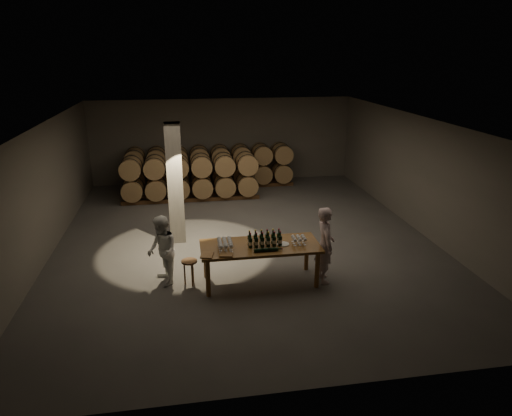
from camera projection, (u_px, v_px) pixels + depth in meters
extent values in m
plane|color=#54524F|center=(245.00, 239.00, 12.56)|extent=(12.00, 12.00, 0.00)
plane|color=#605E59|center=(244.00, 122.00, 11.51)|extent=(12.00, 12.00, 0.00)
plane|color=#6A665B|center=(223.00, 141.00, 17.63)|extent=(10.00, 0.00, 10.00)
plane|color=#6A665B|center=(302.00, 298.00, 6.44)|extent=(10.00, 0.00, 10.00)
plane|color=#6A665B|center=(44.00, 192.00, 11.27)|extent=(0.00, 12.00, 12.00)
plane|color=#6A665B|center=(420.00, 175.00, 12.80)|extent=(0.00, 12.00, 12.00)
cube|color=slate|center=(175.00, 184.00, 11.95)|extent=(0.40, 0.40, 3.20)
cylinder|color=brown|center=(208.00, 278.00, 9.51)|extent=(0.10, 0.10, 0.84)
cylinder|color=brown|center=(317.00, 270.00, 9.87)|extent=(0.10, 0.10, 0.84)
cylinder|color=brown|center=(206.00, 260.00, 10.31)|extent=(0.10, 0.10, 0.84)
cylinder|color=brown|center=(307.00, 253.00, 10.67)|extent=(0.10, 0.10, 0.84)
cube|color=brown|center=(260.00, 246.00, 9.94)|extent=(2.60, 1.10, 0.06)
cube|color=#55341D|center=(212.00, 188.00, 17.02)|extent=(6.26, 0.10, 0.12)
cube|color=#55341D|center=(210.00, 183.00, 17.58)|extent=(6.26, 0.10, 0.12)
cylinder|color=#AB7A4D|center=(136.00, 178.00, 16.75)|extent=(0.70, 0.95, 0.70)
cylinder|color=black|center=(136.00, 180.00, 16.51)|extent=(0.73, 0.04, 0.73)
cylinder|color=black|center=(137.00, 176.00, 16.99)|extent=(0.73, 0.04, 0.73)
cylinder|color=#AB7A4D|center=(158.00, 177.00, 16.87)|extent=(0.70, 0.95, 0.70)
cylinder|color=black|center=(158.00, 179.00, 16.63)|extent=(0.73, 0.04, 0.73)
cylinder|color=black|center=(158.00, 175.00, 17.11)|extent=(0.73, 0.04, 0.73)
cylinder|color=#AB7A4D|center=(179.00, 176.00, 16.99)|extent=(0.70, 0.95, 0.70)
cylinder|color=black|center=(179.00, 178.00, 16.75)|extent=(0.73, 0.04, 0.73)
cylinder|color=black|center=(179.00, 174.00, 17.23)|extent=(0.73, 0.04, 0.73)
cylinder|color=#AB7A4D|center=(200.00, 175.00, 17.11)|extent=(0.70, 0.95, 0.70)
cylinder|color=black|center=(201.00, 177.00, 16.87)|extent=(0.73, 0.04, 0.73)
cylinder|color=black|center=(200.00, 174.00, 17.35)|extent=(0.73, 0.04, 0.73)
cylinder|color=#AB7A4D|center=(221.00, 174.00, 17.23)|extent=(0.70, 0.95, 0.70)
cylinder|color=black|center=(222.00, 176.00, 16.98)|extent=(0.73, 0.04, 0.73)
cylinder|color=black|center=(220.00, 173.00, 17.47)|extent=(0.73, 0.04, 0.73)
cylinder|color=#AB7A4D|center=(241.00, 174.00, 17.35)|extent=(0.70, 0.95, 0.70)
cylinder|color=black|center=(242.00, 175.00, 17.10)|extent=(0.73, 0.04, 0.73)
cylinder|color=black|center=(241.00, 172.00, 17.59)|extent=(0.73, 0.04, 0.73)
cylinder|color=#AB7A4D|center=(262.00, 173.00, 17.46)|extent=(0.70, 0.95, 0.70)
cylinder|color=black|center=(263.00, 174.00, 17.22)|extent=(0.73, 0.04, 0.73)
cylinder|color=black|center=(260.00, 171.00, 17.71)|extent=(0.73, 0.04, 0.73)
cylinder|color=#AB7A4D|center=(281.00, 172.00, 17.58)|extent=(0.70, 0.95, 0.70)
cylinder|color=black|center=(283.00, 174.00, 17.34)|extent=(0.73, 0.04, 0.73)
cylinder|color=black|center=(280.00, 170.00, 17.83)|extent=(0.73, 0.04, 0.73)
cylinder|color=#AB7A4D|center=(135.00, 158.00, 16.51)|extent=(0.70, 0.95, 0.70)
cylinder|color=black|center=(134.00, 160.00, 16.27)|extent=(0.73, 0.04, 0.73)
cylinder|color=black|center=(135.00, 157.00, 16.75)|extent=(0.73, 0.04, 0.73)
cylinder|color=#AB7A4D|center=(156.00, 157.00, 16.63)|extent=(0.70, 0.95, 0.70)
cylinder|color=black|center=(156.00, 159.00, 16.39)|extent=(0.73, 0.04, 0.73)
cylinder|color=black|center=(157.00, 156.00, 16.87)|extent=(0.73, 0.04, 0.73)
cylinder|color=#AB7A4D|center=(178.00, 157.00, 16.75)|extent=(0.70, 0.95, 0.70)
cylinder|color=black|center=(178.00, 158.00, 16.50)|extent=(0.73, 0.04, 0.73)
cylinder|color=black|center=(178.00, 155.00, 16.99)|extent=(0.73, 0.04, 0.73)
cylinder|color=#AB7A4D|center=(199.00, 156.00, 16.87)|extent=(0.70, 0.95, 0.70)
cylinder|color=black|center=(200.00, 158.00, 16.62)|extent=(0.73, 0.04, 0.73)
cylinder|color=black|center=(199.00, 154.00, 17.11)|extent=(0.73, 0.04, 0.73)
cylinder|color=#AB7A4D|center=(220.00, 155.00, 16.98)|extent=(0.70, 0.95, 0.70)
cylinder|color=black|center=(221.00, 157.00, 16.74)|extent=(0.73, 0.04, 0.73)
cylinder|color=black|center=(220.00, 154.00, 17.23)|extent=(0.73, 0.04, 0.73)
cylinder|color=#AB7A4D|center=(241.00, 155.00, 17.10)|extent=(0.70, 0.95, 0.70)
cylinder|color=black|center=(242.00, 156.00, 16.86)|extent=(0.73, 0.04, 0.73)
cylinder|color=black|center=(240.00, 153.00, 17.35)|extent=(0.73, 0.04, 0.73)
cylinder|color=#AB7A4D|center=(262.00, 154.00, 17.22)|extent=(0.70, 0.95, 0.70)
cylinder|color=black|center=(263.00, 155.00, 16.98)|extent=(0.73, 0.04, 0.73)
cylinder|color=black|center=(260.00, 152.00, 17.46)|extent=(0.73, 0.04, 0.73)
cylinder|color=#AB7A4D|center=(282.00, 153.00, 17.34)|extent=(0.70, 0.95, 0.70)
cylinder|color=black|center=(283.00, 155.00, 17.10)|extent=(0.73, 0.04, 0.73)
cylinder|color=black|center=(280.00, 152.00, 17.58)|extent=(0.73, 0.04, 0.73)
cube|color=#55341D|center=(192.00, 200.00, 15.60)|extent=(4.70, 0.10, 0.12)
cube|color=#55341D|center=(191.00, 195.00, 16.16)|extent=(4.70, 0.10, 0.12)
cylinder|color=#AB7A4D|center=(133.00, 189.00, 15.45)|extent=(0.70, 0.95, 0.70)
cylinder|color=black|center=(132.00, 191.00, 15.20)|extent=(0.73, 0.04, 0.73)
cylinder|color=black|center=(134.00, 187.00, 15.69)|extent=(0.73, 0.04, 0.73)
cylinder|color=#AB7A4D|center=(156.00, 188.00, 15.57)|extent=(0.70, 0.95, 0.70)
cylinder|color=black|center=(156.00, 190.00, 15.32)|extent=(0.73, 0.04, 0.73)
cylinder|color=black|center=(157.00, 186.00, 15.81)|extent=(0.73, 0.04, 0.73)
cylinder|color=#AB7A4D|center=(179.00, 187.00, 15.68)|extent=(0.70, 0.95, 0.70)
cylinder|color=black|center=(179.00, 189.00, 15.44)|extent=(0.73, 0.04, 0.73)
cylinder|color=black|center=(179.00, 185.00, 15.93)|extent=(0.73, 0.04, 0.73)
cylinder|color=#AB7A4D|center=(202.00, 186.00, 15.80)|extent=(0.70, 0.95, 0.70)
cylinder|color=black|center=(203.00, 188.00, 15.56)|extent=(0.73, 0.04, 0.73)
cylinder|color=black|center=(202.00, 184.00, 16.05)|extent=(0.73, 0.04, 0.73)
cylinder|color=#AB7A4D|center=(225.00, 185.00, 15.92)|extent=(0.70, 0.95, 0.70)
cylinder|color=black|center=(225.00, 187.00, 15.68)|extent=(0.73, 0.04, 0.73)
cylinder|color=black|center=(224.00, 183.00, 16.16)|extent=(0.73, 0.04, 0.73)
cylinder|color=#AB7A4D|center=(247.00, 184.00, 16.04)|extent=(0.70, 0.95, 0.70)
cylinder|color=black|center=(248.00, 186.00, 15.80)|extent=(0.73, 0.04, 0.73)
cylinder|color=black|center=(246.00, 182.00, 16.28)|extent=(0.73, 0.04, 0.73)
cylinder|color=#AB7A4D|center=(131.00, 168.00, 15.20)|extent=(0.70, 0.95, 0.70)
cylinder|color=black|center=(130.00, 169.00, 14.96)|extent=(0.73, 0.04, 0.73)
cylinder|color=black|center=(132.00, 166.00, 15.45)|extent=(0.73, 0.04, 0.73)
cylinder|color=#AB7A4D|center=(155.00, 167.00, 15.32)|extent=(0.70, 0.95, 0.70)
cylinder|color=black|center=(154.00, 169.00, 15.08)|extent=(0.73, 0.04, 0.73)
cylinder|color=black|center=(155.00, 165.00, 15.57)|extent=(0.73, 0.04, 0.73)
cylinder|color=#AB7A4D|center=(178.00, 166.00, 15.44)|extent=(0.70, 0.95, 0.70)
cylinder|color=black|center=(178.00, 168.00, 15.20)|extent=(0.73, 0.04, 0.73)
cylinder|color=black|center=(178.00, 164.00, 15.68)|extent=(0.73, 0.04, 0.73)
cylinder|color=#AB7A4D|center=(201.00, 165.00, 15.56)|extent=(0.70, 0.95, 0.70)
cylinder|color=black|center=(202.00, 167.00, 15.32)|extent=(0.73, 0.04, 0.73)
cylinder|color=black|center=(201.00, 163.00, 15.80)|extent=(0.73, 0.04, 0.73)
cylinder|color=#AB7A4D|center=(224.00, 164.00, 15.68)|extent=(0.70, 0.95, 0.70)
cylinder|color=black|center=(225.00, 166.00, 15.44)|extent=(0.73, 0.04, 0.73)
cylinder|color=black|center=(223.00, 162.00, 15.92)|extent=(0.73, 0.04, 0.73)
cylinder|color=#AB7A4D|center=(246.00, 163.00, 15.80)|extent=(0.70, 0.95, 0.70)
cylinder|color=black|center=(248.00, 165.00, 15.56)|extent=(0.73, 0.04, 0.73)
cylinder|color=black|center=(245.00, 161.00, 16.04)|extent=(0.73, 0.04, 0.73)
cylinder|color=black|center=(251.00, 243.00, 9.76)|extent=(0.08, 0.08, 0.23)
cylinder|color=silver|center=(251.00, 243.00, 9.76)|extent=(0.09, 0.09, 0.07)
cylinder|color=black|center=(250.00, 236.00, 9.71)|extent=(0.03, 0.03, 0.09)
cylinder|color=gold|center=(250.00, 234.00, 9.69)|extent=(0.04, 0.04, 0.03)
cylinder|color=black|center=(249.00, 240.00, 9.90)|extent=(0.08, 0.08, 0.23)
cylinder|color=silver|center=(249.00, 241.00, 9.90)|extent=(0.09, 0.09, 0.07)
cylinder|color=black|center=(249.00, 233.00, 9.85)|extent=(0.03, 0.03, 0.09)
cylinder|color=maroon|center=(249.00, 231.00, 9.83)|extent=(0.04, 0.04, 0.03)
cylinder|color=black|center=(256.00, 242.00, 9.78)|extent=(0.08, 0.08, 0.23)
cylinder|color=silver|center=(256.00, 243.00, 9.78)|extent=(0.09, 0.09, 0.07)
cylinder|color=black|center=(256.00, 235.00, 9.73)|extent=(0.03, 0.03, 0.09)
cylinder|color=maroon|center=(256.00, 233.00, 9.71)|extent=(0.04, 0.04, 0.03)
cylinder|color=black|center=(255.00, 240.00, 9.92)|extent=(0.08, 0.08, 0.23)
cylinder|color=silver|center=(255.00, 240.00, 9.92)|extent=(0.09, 0.09, 0.07)
cylinder|color=black|center=(255.00, 233.00, 9.87)|extent=(0.03, 0.03, 0.09)
cylinder|color=gold|center=(255.00, 231.00, 9.85)|extent=(0.04, 0.04, 0.03)
cylinder|color=black|center=(262.00, 242.00, 9.80)|extent=(0.08, 0.08, 0.23)
cylinder|color=silver|center=(262.00, 243.00, 9.80)|extent=(0.09, 0.09, 0.07)
cylinder|color=black|center=(262.00, 235.00, 9.75)|extent=(0.03, 0.03, 0.09)
cylinder|color=gold|center=(262.00, 233.00, 9.73)|extent=(0.04, 0.04, 0.03)
cylinder|color=black|center=(261.00, 239.00, 9.94)|extent=(0.08, 0.08, 0.23)
cylinder|color=silver|center=(261.00, 240.00, 9.94)|extent=(0.09, 0.09, 0.07)
cylinder|color=black|center=(261.00, 232.00, 9.89)|extent=(0.03, 0.03, 0.09)
cylinder|color=maroon|center=(261.00, 230.00, 9.87)|extent=(0.04, 0.04, 0.03)
cylinder|color=black|center=(268.00, 242.00, 9.82)|extent=(0.08, 0.08, 0.23)
cylinder|color=silver|center=(268.00, 242.00, 9.82)|extent=(0.09, 0.09, 0.07)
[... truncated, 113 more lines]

